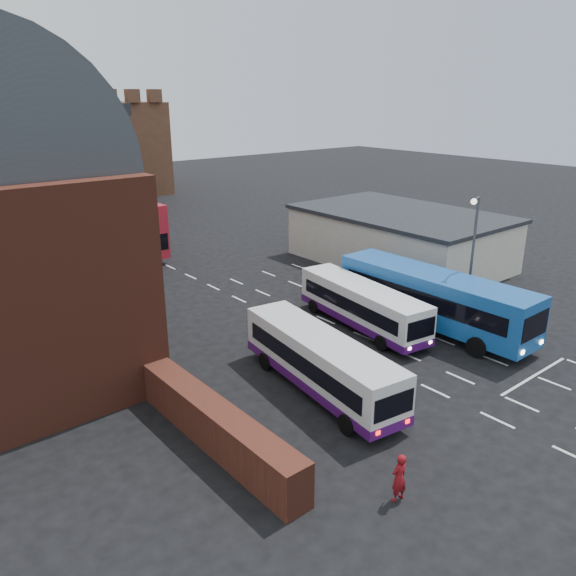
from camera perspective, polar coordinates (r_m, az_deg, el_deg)
ground at (r=27.91m, az=13.38°, el=-9.52°), size 180.00×180.00×0.00m
forecourt_wall at (r=22.63m, az=-7.23°, el=-13.81°), size 1.20×10.00×1.80m
cream_building at (r=46.35m, az=11.26°, el=5.10°), size 10.40×16.40×4.25m
brick_terrace at (r=62.35m, az=-26.68°, el=10.17°), size 22.00×10.00×11.00m
castle_keep at (r=84.69m, az=-22.10°, el=13.02°), size 22.00×22.00×12.00m
bus_white_outbound at (r=26.00m, az=3.32°, el=-7.26°), size 3.57×10.14×2.71m
bus_white_inbound at (r=33.10m, az=7.54°, el=-1.53°), size 3.43×9.77×2.61m
bus_blue at (r=33.71m, az=14.54°, el=-0.81°), size 3.18×12.31×3.35m
bus_red_double at (r=50.49m, az=-16.93°, el=6.27°), size 3.60×12.21×4.83m
street_lamp at (r=34.43m, az=18.22°, el=3.90°), size 1.48×0.73×7.69m
pedestrian_red at (r=20.33m, az=11.21°, el=-18.37°), size 0.68×0.47×1.81m
pedestrian_beige at (r=23.80m, az=10.30°, el=-12.22°), size 1.01×0.87×1.78m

